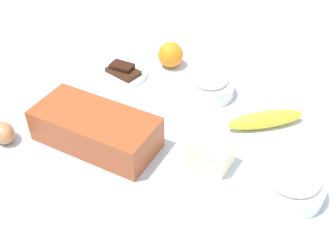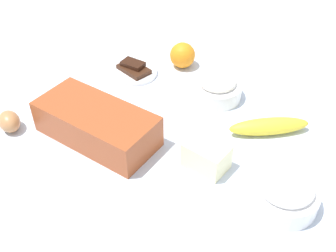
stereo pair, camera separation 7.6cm
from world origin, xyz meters
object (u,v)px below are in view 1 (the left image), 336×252
at_px(orange_fruit, 171,55).
at_px(chocolate_plate, 123,73).
at_px(egg_near_butter, 3,133).
at_px(sugar_bowl, 292,183).
at_px(banana, 265,119).
at_px(butter_block, 210,153).
at_px(loaf_pan, 96,128).
at_px(flour_bowl, 210,85).

height_order(orange_fruit, chocolate_plate, orange_fruit).
height_order(orange_fruit, egg_near_butter, orange_fruit).
bearing_deg(sugar_bowl, egg_near_butter, 26.09).
xyz_separation_m(banana, butter_block, (0.03, 0.19, 0.01)).
xyz_separation_m(banana, egg_near_butter, (0.43, 0.43, 0.00)).
bearing_deg(sugar_bowl, loaf_pan, 19.75).
bearing_deg(sugar_bowl, butter_block, 11.36).
xyz_separation_m(loaf_pan, banana, (-0.26, -0.30, -0.02)).
bearing_deg(butter_block, orange_fruit, -37.73).
bearing_deg(loaf_pan, orange_fruit, -88.84).
xyz_separation_m(flour_bowl, banana, (-0.18, 0.02, -0.01)).
xyz_separation_m(loaf_pan, butter_block, (-0.23, -0.11, -0.01)).
distance_m(banana, chocolate_plate, 0.42).
bearing_deg(chocolate_plate, butter_block, 162.63).
relative_size(loaf_pan, banana, 1.59).
bearing_deg(banana, sugar_bowl, 133.69).
bearing_deg(loaf_pan, sugar_bowl, -172.60).
xyz_separation_m(orange_fruit, chocolate_plate, (0.06, 0.13, -0.03)).
bearing_deg(egg_near_butter, flour_bowl, -118.61).
height_order(banana, chocolate_plate, banana).
bearing_deg(egg_near_butter, sugar_bowl, -153.91).
height_order(sugar_bowl, orange_fruit, orange_fruit).
bearing_deg(butter_block, sugar_bowl, -168.64).
relative_size(loaf_pan, flour_bowl, 2.36).
distance_m(loaf_pan, banana, 0.40).
relative_size(orange_fruit, egg_near_butter, 1.15).
xyz_separation_m(loaf_pan, sugar_bowl, (-0.41, -0.15, -0.01)).
distance_m(flour_bowl, banana, 0.18).
xyz_separation_m(loaf_pan, egg_near_butter, (0.17, 0.13, -0.02)).
distance_m(loaf_pan, egg_near_butter, 0.21).
bearing_deg(butter_block, banana, -97.79).
xyz_separation_m(orange_fruit, butter_block, (-0.32, 0.25, -0.01)).
bearing_deg(egg_near_butter, chocolate_plate, -92.20).
relative_size(loaf_pan, egg_near_butter, 4.78).
bearing_deg(orange_fruit, butter_block, 142.27).
relative_size(loaf_pan, sugar_bowl, 2.26).
height_order(butter_block, egg_near_butter, butter_block).
height_order(flour_bowl, banana, flour_bowl).
bearing_deg(flour_bowl, egg_near_butter, 61.39).
relative_size(sugar_bowl, chocolate_plate, 1.02).
distance_m(egg_near_butter, chocolate_plate, 0.37).
bearing_deg(chocolate_plate, banana, -170.59).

